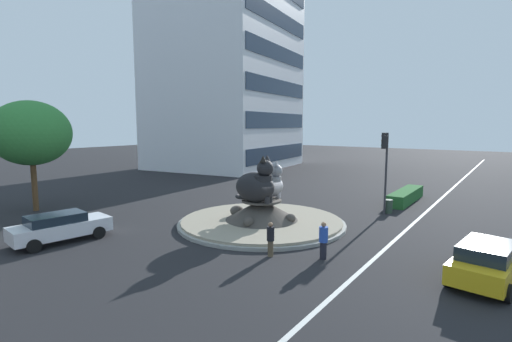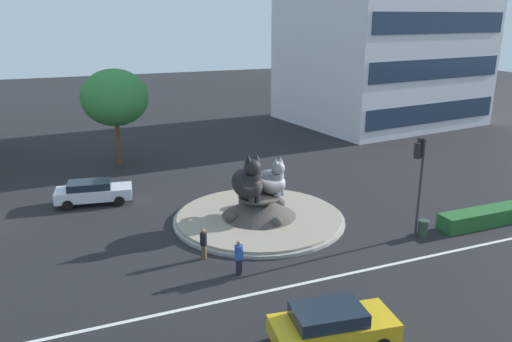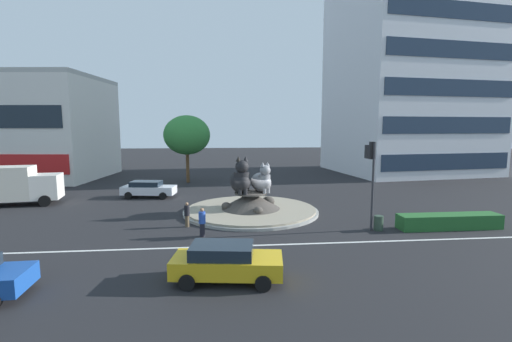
% 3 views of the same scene
% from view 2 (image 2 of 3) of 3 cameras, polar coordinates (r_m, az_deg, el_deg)
% --- Properties ---
extents(ground_plane, '(160.00, 160.00, 0.00)m').
position_cam_2_polar(ground_plane, '(29.14, 0.34, -5.64)').
color(ground_plane, black).
extents(lane_centreline, '(112.00, 0.20, 0.01)m').
position_cam_2_polar(lane_centreline, '(23.19, 7.46, -12.18)').
color(lane_centreline, silver).
rests_on(lane_centreline, ground).
extents(roundabout_island, '(9.90, 9.90, 1.51)m').
position_cam_2_polar(roundabout_island, '(28.97, 0.35, -4.73)').
color(roundabout_island, gray).
rests_on(roundabout_island, ground).
extents(cat_statue_black, '(1.81, 2.80, 2.72)m').
position_cam_2_polar(cat_statue_black, '(27.83, -0.91, -1.25)').
color(cat_statue_black, black).
rests_on(cat_statue_black, roundabout_island).
extents(cat_statue_grey, '(1.99, 2.45, 2.26)m').
position_cam_2_polar(cat_statue_grey, '(28.64, 1.86, -1.08)').
color(cat_statue_grey, gray).
rests_on(cat_statue_grey, roundabout_island).
extents(traffic_light_mast, '(0.71, 0.58, 5.39)m').
position_cam_2_polar(traffic_light_mast, '(27.14, 18.18, 0.54)').
color(traffic_light_mast, '#2D2D33').
rests_on(traffic_light_mast, ground).
extents(office_tower, '(20.30, 18.12, 25.77)m').
position_cam_2_polar(office_tower, '(57.59, 14.48, 18.30)').
color(office_tower, silver).
rests_on(office_tower, ground).
extents(clipped_hedge_strip, '(6.41, 1.20, 0.90)m').
position_cam_2_polar(clipped_hedge_strip, '(31.44, 24.97, -4.71)').
color(clipped_hedge_strip, '#235B28').
rests_on(clipped_hedge_strip, ground).
extents(broadleaf_tree_behind_island, '(5.15, 5.15, 7.54)m').
position_cam_2_polar(broadleaf_tree_behind_island, '(40.37, -15.83, 8.07)').
color(broadleaf_tree_behind_island, brown).
rests_on(broadleaf_tree_behind_island, ground).
extents(pedestrian_black_shirt, '(0.34, 0.34, 1.58)m').
position_cam_2_polar(pedestrian_black_shirt, '(24.56, -6.00, -8.18)').
color(pedestrian_black_shirt, brown).
rests_on(pedestrian_black_shirt, ground).
extents(pedestrian_blue_shirt, '(0.39, 0.39, 1.68)m').
position_cam_2_polar(pedestrian_blue_shirt, '(23.03, -1.96, -9.78)').
color(pedestrian_blue_shirt, black).
rests_on(pedestrian_blue_shirt, ground).
extents(hatchback_near_shophouse, '(4.68, 2.53, 1.55)m').
position_cam_2_polar(hatchback_near_shophouse, '(18.79, 8.68, -17.04)').
color(hatchback_near_shophouse, gold).
rests_on(hatchback_near_shophouse, ground).
extents(parked_car_right, '(4.83, 2.48, 1.47)m').
position_cam_2_polar(parked_car_right, '(33.04, -18.10, -2.25)').
color(parked_car_right, silver).
rests_on(parked_car_right, ground).
extents(litter_bin, '(0.56, 0.56, 0.90)m').
position_cam_2_polar(litter_bin, '(28.46, 18.56, -6.20)').
color(litter_bin, '#2D4233').
rests_on(litter_bin, ground).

